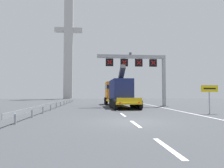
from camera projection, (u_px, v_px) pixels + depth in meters
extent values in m
plane|color=#424449|center=(131.00, 122.00, 12.44)|extent=(112.00, 112.00, 0.00)
cube|color=silver|center=(168.00, 148.00, 6.48)|extent=(0.20, 2.60, 0.01)
cube|color=silver|center=(135.00, 124.00, 11.48)|extent=(0.20, 2.60, 0.01)
cube|color=silver|center=(123.00, 115.00, 16.47)|extent=(0.20, 2.60, 0.01)
cube|color=silver|center=(116.00, 110.00, 21.47)|extent=(0.20, 2.60, 0.01)
cube|color=silver|center=(112.00, 107.00, 26.46)|extent=(0.20, 2.60, 0.01)
cube|color=silver|center=(109.00, 105.00, 31.46)|extent=(0.20, 2.60, 0.01)
cube|color=silver|center=(107.00, 103.00, 36.45)|extent=(0.20, 2.60, 0.01)
cube|color=silver|center=(105.00, 102.00, 41.45)|extent=(0.20, 2.60, 0.01)
cube|color=silver|center=(104.00, 101.00, 46.44)|extent=(0.20, 2.60, 0.01)
cube|color=silver|center=(162.00, 108.00, 24.94)|extent=(0.20, 63.00, 0.01)
cube|color=#9EA0A5|center=(164.00, 81.00, 27.72)|extent=(0.40, 0.40, 7.07)
cube|color=slate|center=(164.00, 106.00, 27.55)|extent=(0.90, 0.90, 0.08)
cube|color=#9EA0A5|center=(131.00, 57.00, 27.46)|extent=(9.49, 0.44, 0.44)
cube|color=#4C4C51|center=(130.00, 54.00, 27.46)|extent=(0.28, 0.40, 0.28)
cube|color=black|center=(153.00, 63.00, 27.69)|extent=(1.02, 0.24, 1.03)
cube|color=#9EA0A5|center=(153.00, 59.00, 27.72)|extent=(0.08, 0.08, 0.16)
cube|color=red|center=(153.00, 63.00, 27.56)|extent=(0.62, 0.02, 0.62)
cube|color=red|center=(153.00, 63.00, 27.56)|extent=(0.62, 0.02, 0.62)
cube|color=black|center=(139.00, 63.00, 27.51)|extent=(1.02, 0.24, 1.03)
cube|color=#9EA0A5|center=(139.00, 59.00, 27.54)|extent=(0.08, 0.08, 0.16)
cube|color=red|center=(139.00, 63.00, 27.38)|extent=(0.62, 0.02, 0.62)
cube|color=red|center=(139.00, 63.00, 27.38)|extent=(0.62, 0.02, 0.62)
cube|color=black|center=(124.00, 63.00, 27.33)|extent=(1.02, 0.24, 1.03)
cube|color=#9EA0A5|center=(124.00, 58.00, 27.35)|extent=(0.08, 0.08, 0.16)
cube|color=red|center=(124.00, 62.00, 27.20)|extent=(0.62, 0.02, 0.62)
cube|color=red|center=(124.00, 62.00, 27.20)|extent=(0.62, 0.02, 0.62)
cube|color=black|center=(109.00, 62.00, 27.14)|extent=(1.02, 0.24, 1.03)
cube|color=#9EA0A5|center=(109.00, 58.00, 27.17)|extent=(0.08, 0.08, 0.16)
cube|color=red|center=(110.00, 62.00, 27.01)|extent=(0.62, 0.02, 0.62)
cube|color=red|center=(110.00, 62.00, 27.01)|extent=(0.62, 0.02, 0.62)
cube|color=yellow|center=(121.00, 101.00, 25.74)|extent=(3.15, 10.49, 0.24)
cube|color=yellow|center=(130.00, 100.00, 20.53)|extent=(2.66, 0.17, 0.44)
cylinder|color=black|center=(115.00, 105.00, 21.11)|extent=(0.36, 1.11, 1.10)
cylinder|color=black|center=(140.00, 105.00, 21.44)|extent=(0.36, 1.11, 1.10)
cylinder|color=black|center=(114.00, 104.00, 22.15)|extent=(0.36, 1.11, 1.10)
cylinder|color=black|center=(138.00, 104.00, 22.48)|extent=(0.36, 1.11, 1.10)
cylinder|color=black|center=(113.00, 104.00, 23.19)|extent=(0.36, 1.11, 1.10)
cylinder|color=black|center=(136.00, 104.00, 23.52)|extent=(0.36, 1.11, 1.10)
cylinder|color=black|center=(112.00, 103.00, 24.23)|extent=(0.36, 1.11, 1.10)
cylinder|color=black|center=(134.00, 103.00, 24.56)|extent=(0.36, 1.11, 1.10)
cylinder|color=black|center=(111.00, 103.00, 25.27)|extent=(0.36, 1.11, 1.10)
cylinder|color=black|center=(132.00, 103.00, 25.61)|extent=(0.36, 1.11, 1.10)
cube|color=orange|center=(114.00, 91.00, 32.85)|extent=(2.68, 3.28, 3.10)
cube|color=black|center=(114.00, 87.00, 32.88)|extent=(2.71, 3.31, 0.60)
cylinder|color=black|center=(105.00, 101.00, 33.49)|extent=(0.38, 1.11, 1.10)
cylinder|color=black|center=(120.00, 101.00, 33.80)|extent=(0.38, 1.11, 1.10)
cylinder|color=black|center=(106.00, 101.00, 31.50)|extent=(0.38, 1.11, 1.10)
cylinder|color=black|center=(123.00, 101.00, 31.82)|extent=(0.38, 1.11, 1.10)
cube|color=navy|center=(120.00, 90.00, 26.21)|extent=(2.57, 5.80, 2.70)
cube|color=#2D2D33|center=(121.00, 75.00, 25.45)|extent=(0.66, 2.96, 2.29)
cube|color=red|center=(120.00, 103.00, 20.35)|extent=(0.20, 0.07, 0.12)
cube|color=red|center=(139.00, 103.00, 20.60)|extent=(0.20, 0.07, 0.12)
cylinder|color=#9EA0A5|center=(209.00, 99.00, 17.62)|extent=(0.10, 0.10, 2.49)
cube|color=yellow|center=(209.00, 89.00, 17.61)|extent=(1.55, 0.06, 0.59)
cube|color=black|center=(210.00, 89.00, 17.57)|extent=(1.12, 0.01, 0.12)
cube|color=#999EA3|center=(60.00, 102.00, 26.98)|extent=(0.04, 34.41, 0.32)
cube|color=#999EA3|center=(15.00, 119.00, 11.41)|extent=(0.10, 0.10, 0.60)
cube|color=#999EA3|center=(32.00, 114.00, 14.52)|extent=(0.10, 0.10, 0.60)
cube|color=#999EA3|center=(43.00, 110.00, 17.63)|extent=(0.10, 0.10, 0.60)
cube|color=#999EA3|center=(51.00, 108.00, 20.74)|extent=(0.10, 0.10, 0.60)
cube|color=#999EA3|center=(56.00, 106.00, 23.86)|extent=(0.10, 0.10, 0.60)
cube|color=#999EA3|center=(61.00, 104.00, 26.97)|extent=(0.10, 0.10, 0.60)
cube|color=#999EA3|center=(64.00, 103.00, 30.08)|extent=(0.10, 0.10, 0.60)
cube|color=#999EA3|center=(67.00, 102.00, 33.19)|extent=(0.10, 0.10, 0.60)
cube|color=#999EA3|center=(69.00, 101.00, 36.31)|extent=(0.10, 0.10, 0.60)
cube|color=#999EA3|center=(71.00, 101.00, 39.42)|extent=(0.10, 0.10, 0.60)
cube|color=#999EA3|center=(73.00, 100.00, 42.53)|extent=(0.10, 0.10, 0.60)
cube|color=#B7B7B2|center=(69.00, 43.00, 65.76)|extent=(2.80, 2.00, 36.58)
cube|color=#B7B7B2|center=(69.00, 30.00, 65.96)|extent=(9.00, 1.60, 1.40)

